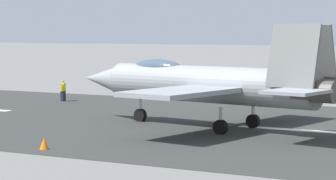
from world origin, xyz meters
The scene contains 5 objects.
ground_plane centered at (0.00, 0.00, 0.00)m, with size 400.00×400.00×0.00m, color slate.
runway_strip centered at (-0.02, 0.00, 0.01)m, with size 240.00×26.00×0.02m.
fighter_jet centered at (5.42, 1.50, 2.47)m, with size 17.66×14.40×5.67m.
crew_person centered at (21.63, -7.28, 0.82)m, with size 0.39×0.67×1.64m.
marker_cone_mid centered at (8.70, 11.68, 0.28)m, with size 0.44×0.44×0.55m, color orange.
Camera 1 is at (-12.29, 38.66, 5.41)m, focal length 80.95 mm.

